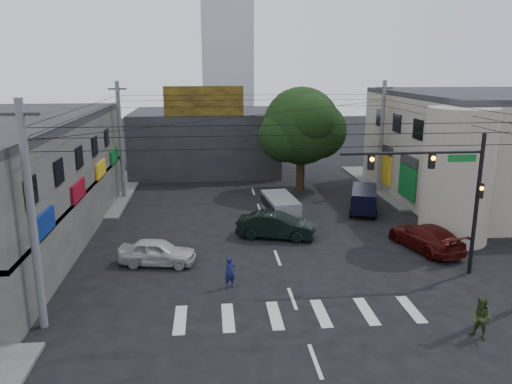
{
  "coord_description": "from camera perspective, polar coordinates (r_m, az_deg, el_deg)",
  "views": [
    {
      "loc": [
        -3.63,
        -23.61,
        10.32
      ],
      "look_at": [
        -1.0,
        4.0,
        3.28
      ],
      "focal_mm": 35.0,
      "sensor_mm": 36.0,
      "label": 1
    }
  ],
  "objects": [
    {
      "name": "traffic_gantry",
      "position": [
        25.93,
        20.93,
        1.06
      ],
      "size": [
        7.1,
        0.35,
        7.2
      ],
      "color": "black",
      "rests_on": "ground"
    },
    {
      "name": "navy_van",
      "position": [
        36.76,
        12.21,
        -0.97
      ],
      "size": [
        5.37,
        4.23,
        1.76
      ],
      "primitive_type": null,
      "rotation": [
        0.0,
        0.0,
        1.26
      ],
      "color": "black",
      "rests_on": "ground"
    },
    {
      "name": "sidewalk_far_left",
      "position": [
        45.2,
        -23.81,
        -0.1
      ],
      "size": [
        16.0,
        16.0,
        0.15
      ],
      "primitive_type": "cube",
      "color": "#514F4C",
      "rests_on": "ground"
    },
    {
      "name": "utility_pole_near_left",
      "position": [
        21.1,
        -24.24,
        -2.79
      ],
      "size": [
        0.32,
        0.32,
        9.2
      ],
      "primitive_type": "cylinder",
      "color": "#59595B",
      "rests_on": "ground"
    },
    {
      "name": "building_right",
      "position": [
        42.99,
        24.93,
        4.46
      ],
      "size": [
        14.0,
        18.0,
        8.0
      ],
      "primitive_type": "cube",
      "color": "#9F917E",
      "rests_on": "ground"
    },
    {
      "name": "silver_minivan",
      "position": [
        33.54,
        2.77,
        -2.06
      ],
      "size": [
        4.65,
        2.67,
        1.84
      ],
      "primitive_type": null,
      "rotation": [
        0.0,
        0.0,
        1.67
      ],
      "color": "gray",
      "rests_on": "ground"
    },
    {
      "name": "utility_pole_far_left",
      "position": [
        40.6,
        -15.2,
        5.64
      ],
      "size": [
        0.32,
        0.32,
        9.2
      ],
      "primitive_type": "cylinder",
      "color": "#59595B",
      "rests_on": "ground"
    },
    {
      "name": "street_tree",
      "position": [
        41.6,
        5.21,
        7.49
      ],
      "size": [
        6.4,
        6.4,
        8.7
      ],
      "color": "black",
      "rests_on": "ground"
    },
    {
      "name": "white_compact",
      "position": [
        27.24,
        -11.2,
        -6.74
      ],
      "size": [
        3.04,
        4.65,
        1.39
      ],
      "primitive_type": "imported",
      "rotation": [
        0.0,
        0.0,
        1.4
      ],
      "color": "#B8B8B4",
      "rests_on": "ground"
    },
    {
      "name": "dark_sedan",
      "position": [
        30.73,
        2.32,
        -3.84
      ],
      "size": [
        4.21,
        5.68,
        1.58
      ],
      "primitive_type": "imported",
      "rotation": [
        0.0,
        0.0,
        1.29
      ],
      "color": "black",
      "rests_on": "ground"
    },
    {
      "name": "pedestrian_olive",
      "position": [
        21.68,
        24.36,
        -13.03
      ],
      "size": [
        1.44,
        1.43,
        1.71
      ],
      "primitive_type": "imported",
      "rotation": [
        0.0,
        0.0,
        -0.95
      ],
      "color": "#2C3B1B",
      "rests_on": "ground"
    },
    {
      "name": "traffic_officer",
      "position": [
        24.08,
        -2.99,
        -9.19
      ],
      "size": [
        0.78,
        0.71,
        1.51
      ],
      "primitive_type": "imported",
      "rotation": [
        0.0,
        0.0,
        0.34
      ],
      "color": "#141949",
      "rests_on": "ground"
    },
    {
      "name": "corner_column",
      "position": [
        31.88,
        22.02,
        1.75
      ],
      "size": [
        4.0,
        4.0,
        8.0
      ],
      "primitive_type": "cylinder",
      "color": "#9F917E",
      "rests_on": "ground"
    },
    {
      "name": "utility_pole_far_right",
      "position": [
        42.44,
        14.15,
        6.06
      ],
      "size": [
        0.32,
        0.32,
        9.2
      ],
      "primitive_type": "cylinder",
      "color": "#59595B",
      "rests_on": "ground"
    },
    {
      "name": "ground",
      "position": [
        26.02,
        3.07,
        -9.15
      ],
      "size": [
        160.0,
        160.0,
        0.0
      ],
      "primitive_type": "plane",
      "color": "black",
      "rests_on": "ground"
    },
    {
      "name": "maroon_sedan",
      "position": [
        30.45,
        18.81,
        -4.88
      ],
      "size": [
        4.68,
        6.19,
        1.49
      ],
      "primitive_type": "imported",
      "rotation": [
        0.0,
        0.0,
        3.41
      ],
      "color": "#3F0B09",
      "rests_on": "ground"
    },
    {
      "name": "building_far",
      "position": [
        50.15,
        -5.83,
        5.77
      ],
      "size": [
        14.0,
        10.0,
        6.0
      ],
      "primitive_type": "cube",
      "color": "#232326",
      "rests_on": "ground"
    },
    {
      "name": "sidewalk_far_right",
      "position": [
        48.0,
        21.5,
        0.91
      ],
      "size": [
        16.0,
        16.0,
        0.15
      ],
      "primitive_type": "cube",
      "color": "#514F4C",
      "rests_on": "ground"
    },
    {
      "name": "billboard",
      "position": [
        44.81,
        -5.99,
        10.3
      ],
      "size": [
        7.0,
        0.3,
        2.6
      ],
      "primitive_type": "cube",
      "color": "olive",
      "rests_on": "building_far"
    }
  ]
}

